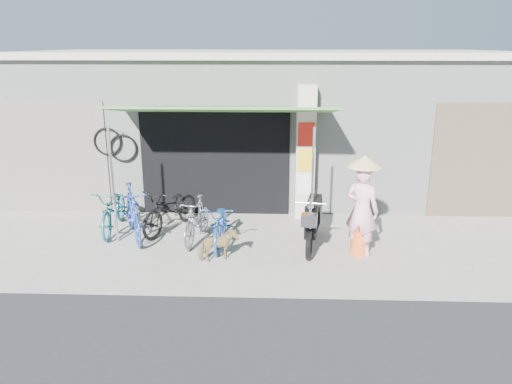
{
  "coord_description": "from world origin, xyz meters",
  "views": [
    {
      "loc": [
        0.17,
        -8.53,
        3.85
      ],
      "look_at": [
        -0.2,
        1.0,
        1.0
      ],
      "focal_mm": 35.0,
      "sensor_mm": 36.0,
      "label": 1
    }
  ],
  "objects_px": {
    "bike_black": "(171,209)",
    "moped": "(313,221)",
    "bike_silver": "(197,219)",
    "street_dog": "(218,246)",
    "bike_blue": "(133,213)",
    "nun": "(362,207)",
    "bike_navy": "(221,223)",
    "bike_teal": "(114,209)"
  },
  "relations": [
    {
      "from": "bike_silver",
      "to": "nun",
      "type": "xyz_separation_m",
      "value": [
        3.18,
        -0.5,
        0.47
      ]
    },
    {
      "from": "bike_black",
      "to": "bike_silver",
      "type": "height_order",
      "value": "bike_black"
    },
    {
      "from": "bike_teal",
      "to": "moped",
      "type": "xyz_separation_m",
      "value": [
        4.16,
        -0.61,
        0.02
      ]
    },
    {
      "from": "bike_teal",
      "to": "bike_silver",
      "type": "relative_size",
      "value": 1.19
    },
    {
      "from": "bike_navy",
      "to": "moped",
      "type": "relative_size",
      "value": 0.87
    },
    {
      "from": "street_dog",
      "to": "nun",
      "type": "relative_size",
      "value": 0.37
    },
    {
      "from": "bike_black",
      "to": "moped",
      "type": "bearing_deg",
      "value": 11.87
    },
    {
      "from": "bike_blue",
      "to": "bike_silver",
      "type": "relative_size",
      "value": 1.17
    },
    {
      "from": "bike_teal",
      "to": "nun",
      "type": "distance_m",
      "value": 5.15
    },
    {
      "from": "bike_silver",
      "to": "bike_navy",
      "type": "height_order",
      "value": "bike_silver"
    },
    {
      "from": "bike_teal",
      "to": "bike_navy",
      "type": "xyz_separation_m",
      "value": [
        2.35,
        -0.68,
        -0.04
      ]
    },
    {
      "from": "moped",
      "to": "street_dog",
      "type": "bearing_deg",
      "value": -145.34
    },
    {
      "from": "bike_navy",
      "to": "bike_black",
      "type": "bearing_deg",
      "value": 148.09
    },
    {
      "from": "bike_silver",
      "to": "bike_navy",
      "type": "relative_size",
      "value": 0.92
    },
    {
      "from": "bike_black",
      "to": "bike_silver",
      "type": "bearing_deg",
      "value": -17.95
    },
    {
      "from": "bike_blue",
      "to": "bike_silver",
      "type": "height_order",
      "value": "bike_blue"
    },
    {
      "from": "moped",
      "to": "nun",
      "type": "relative_size",
      "value": 1.02
    },
    {
      "from": "bike_teal",
      "to": "bike_blue",
      "type": "distance_m",
      "value": 0.65
    },
    {
      "from": "bike_teal",
      "to": "nun",
      "type": "height_order",
      "value": "nun"
    },
    {
      "from": "bike_black",
      "to": "moped",
      "type": "relative_size",
      "value": 0.95
    },
    {
      "from": "bike_teal",
      "to": "bike_black",
      "type": "relative_size",
      "value": 1.0
    },
    {
      "from": "bike_blue",
      "to": "street_dog",
      "type": "xyz_separation_m",
      "value": [
        1.86,
        -1.08,
        -0.25
      ]
    },
    {
      "from": "bike_blue",
      "to": "nun",
      "type": "xyz_separation_m",
      "value": [
        4.51,
        -0.64,
        0.39
      ]
    },
    {
      "from": "street_dog",
      "to": "nun",
      "type": "distance_m",
      "value": 2.76
    },
    {
      "from": "bike_blue",
      "to": "nun",
      "type": "bearing_deg",
      "value": -31.47
    },
    {
      "from": "moped",
      "to": "nun",
      "type": "height_order",
      "value": "nun"
    },
    {
      "from": "bike_navy",
      "to": "nun",
      "type": "bearing_deg",
      "value": -6.7
    },
    {
      "from": "bike_blue",
      "to": "bike_navy",
      "type": "height_order",
      "value": "bike_blue"
    },
    {
      "from": "nun",
      "to": "bike_navy",
      "type": "bearing_deg",
      "value": 23.59
    },
    {
      "from": "bike_silver",
      "to": "street_dog",
      "type": "distance_m",
      "value": 1.09
    },
    {
      "from": "bike_silver",
      "to": "bike_blue",
      "type": "bearing_deg",
      "value": -177.01
    },
    {
      "from": "bike_teal",
      "to": "moped",
      "type": "bearing_deg",
      "value": -12.43
    },
    {
      "from": "street_dog",
      "to": "moped",
      "type": "distance_m",
      "value": 1.99
    },
    {
      "from": "bike_teal",
      "to": "bike_silver",
      "type": "height_order",
      "value": "bike_teal"
    },
    {
      "from": "street_dog",
      "to": "bike_navy",
      "type": "bearing_deg",
      "value": -22.89
    },
    {
      "from": "bike_teal",
      "to": "moped",
      "type": "height_order",
      "value": "moped"
    },
    {
      "from": "bike_black",
      "to": "moped",
      "type": "xyz_separation_m",
      "value": [
        2.95,
        -0.66,
        0.02
      ]
    },
    {
      "from": "nun",
      "to": "moped",
      "type": "bearing_deg",
      "value": 5.1
    },
    {
      "from": "bike_blue",
      "to": "bike_navy",
      "type": "distance_m",
      "value": 1.86
    },
    {
      "from": "bike_blue",
      "to": "street_dog",
      "type": "relative_size",
      "value": 2.55
    },
    {
      "from": "bike_navy",
      "to": "street_dog",
      "type": "xyz_separation_m",
      "value": [
        0.03,
        -0.79,
        -0.14
      ]
    },
    {
      "from": "bike_silver",
      "to": "bike_navy",
      "type": "distance_m",
      "value": 0.52
    }
  ]
}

